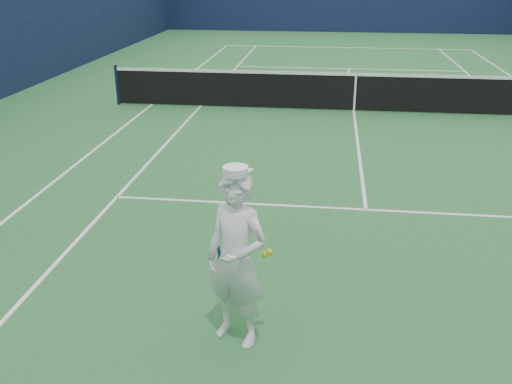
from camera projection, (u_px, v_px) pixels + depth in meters
The scene contains 5 objects.
ground at pixel (354, 112), 14.93m from camera, with size 80.00×80.00×0.00m, color #256330.
court_markings at pixel (354, 111), 14.93m from camera, with size 11.03×23.83×0.01m.
windscreen_fence at pixel (359, 33), 14.18m from camera, with size 20.12×36.12×4.00m.
tennis_net at pixel (355, 91), 14.72m from camera, with size 12.88×0.09×1.07m.
tennis_player at pixel (237, 260), 5.64m from camera, with size 0.80×0.74×1.91m.
Camera 1 is at (-0.68, -14.83, 3.68)m, focal length 40.00 mm.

